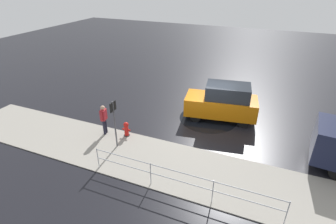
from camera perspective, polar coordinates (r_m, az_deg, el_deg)
name	(u,v)px	position (r m, az deg, el deg)	size (l,w,h in m)	color
ground_plane	(206,122)	(14.75, 8.36, -2.23)	(60.00, 60.00, 0.00)	black
kerb_strip	(180,168)	(11.41, 2.72, -12.01)	(24.00, 3.20, 0.04)	gray
moving_hatchback	(223,102)	(14.84, 11.80, 2.14)	(4.12, 2.29, 2.06)	orange
fire_hydrant	(126,129)	(13.36, -9.05, -3.74)	(0.42, 0.31, 0.80)	red
pedestrian	(104,118)	(13.49, -13.79, -1.19)	(0.31, 0.56, 1.62)	#B2262D
metal_railing	(180,178)	(9.87, 2.73, -14.19)	(7.34, 0.04, 1.05)	#B7BABF
sign_post	(114,118)	(12.04, -11.64, -1.28)	(0.07, 0.44, 2.40)	#4C4C51
puddle_patch	(208,118)	(15.15, 8.75, -1.37)	(3.28, 3.28, 0.01)	black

